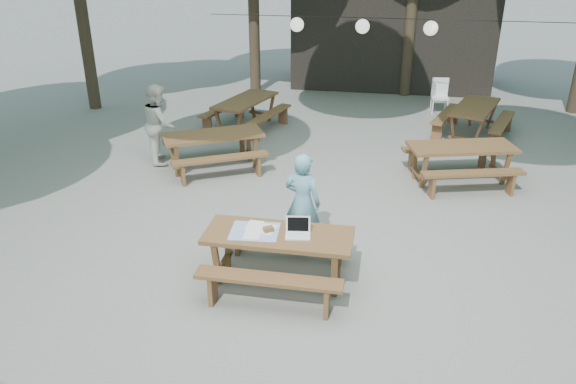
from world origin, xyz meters
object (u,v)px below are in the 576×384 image
(woman, at_px, (303,202))
(plastic_chair, at_px, (439,103))
(second_person, at_px, (159,124))
(picnic_table_nw, at_px, (214,150))
(main_picnic_table, at_px, (279,257))

(woman, xyz_separation_m, plastic_chair, (2.49, 7.89, -0.52))
(second_person, bearing_deg, picnic_table_nw, -122.61)
(second_person, bearing_deg, woman, -155.03)
(woman, bearing_deg, main_picnic_table, 94.25)
(main_picnic_table, height_order, picnic_table_nw, same)
(main_picnic_table, xyz_separation_m, woman, (0.17, 0.97, 0.39))
(picnic_table_nw, bearing_deg, woman, -80.33)
(picnic_table_nw, relative_size, woman, 1.57)
(woman, bearing_deg, picnic_table_nw, -37.04)
(picnic_table_nw, xyz_separation_m, plastic_chair, (4.79, 5.01, -0.13))
(woman, height_order, plastic_chair, woman)
(woman, xyz_separation_m, second_person, (-3.51, 3.06, 0.06))
(main_picnic_table, distance_m, plastic_chair, 9.25)
(picnic_table_nw, distance_m, woman, 3.70)
(main_picnic_table, height_order, second_person, second_person)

